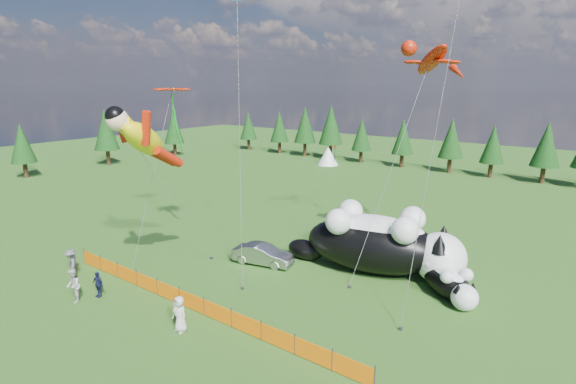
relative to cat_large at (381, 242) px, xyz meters
name	(u,v)px	position (x,y,z in m)	size (l,w,h in m)	color
ground	(230,290)	(-6.01, -7.93, -2.07)	(160.00, 160.00, 0.00)	#0F3309
safety_fence	(192,302)	(-6.01, -10.93, -1.57)	(22.06, 0.06, 1.10)	#262626
tree_line	(460,145)	(-6.01, 37.07, 1.93)	(90.00, 4.00, 8.00)	black
festival_tents	(543,180)	(4.99, 32.07, -0.67)	(50.00, 3.20, 2.80)	white
cat_large	(381,242)	(0.00, 0.00, 0.00)	(12.00, 5.98, 4.37)	black
cat_small	(448,281)	(4.69, -0.80, -1.12)	(4.54, 4.25, 2.00)	black
car	(263,254)	(-7.06, -3.61, -1.38)	(1.47, 4.22, 1.39)	#A2A2A6
spectator_a	(73,261)	(-16.19, -12.13, -1.27)	(0.58, 0.38, 1.60)	#504F54
spectator_b	(73,286)	(-12.13, -14.29, -1.09)	(0.96, 0.57, 1.98)	beige
spectator_c	(98,284)	(-11.61, -13.10, -1.30)	(0.91, 0.47, 1.55)	#161D3E
spectator_d	(71,264)	(-15.24, -12.76, -1.09)	(1.27, 0.66, 1.97)	#504F54
spectator_e	(180,314)	(-4.81, -12.75, -1.13)	(0.93, 0.60, 1.90)	beige
superhero_kite	(144,139)	(-11.06, -9.62, 6.85)	(6.43, 7.88, 11.73)	yellow
gecko_kite	(432,60)	(1.23, 3.49, 11.50)	(6.46, 10.38, 15.57)	red
flower_kite	(172,92)	(-14.86, -4.29, 9.49)	(3.95, 7.66, 13.29)	red
diamond_kite_a	(237,7)	(-8.74, -3.76, 14.71)	(3.88, 4.35, 18.59)	blue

